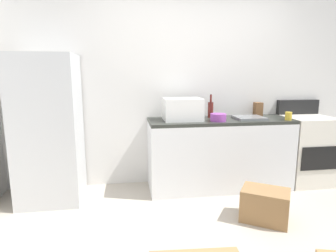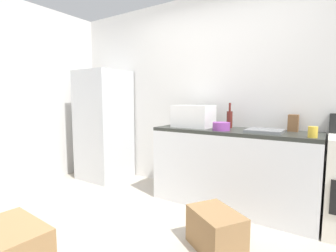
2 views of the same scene
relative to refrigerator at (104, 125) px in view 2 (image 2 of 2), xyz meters
The scene contains 12 objects.
ground_plane 2.26m from the refrigerator, 33.31° to the right, with size 6.00×6.00×0.00m, color #B2A899.
wall_back 1.85m from the refrigerator, 12.88° to the left, with size 5.00×0.10×2.60m, color silver.
wall_left 1.42m from the refrigerator, 121.33° to the right, with size 0.10×3.20×2.60m, color silver.
kitchen_counter 2.09m from the refrigerator, ahead, with size 1.80×0.60×0.90m.
refrigerator is the anchor object (origin of this frame).
microwave 1.57m from the refrigerator, ahead, with size 0.46×0.34×0.27m, color white.
sink_basin 2.41m from the refrigerator, ahead, with size 0.36×0.32×0.03m, color slate.
wine_bottle 1.98m from the refrigerator, ahead, with size 0.07×0.07×0.30m.
coffee_mug 2.86m from the refrigerator, ahead, with size 0.08×0.08×0.10m, color gold.
knife_block 2.66m from the refrigerator, ahead, with size 0.10×0.10×0.18m, color brown.
mixing_bowl 1.98m from the refrigerator, ahead, with size 0.19×0.19×0.09m, color purple.
cardboard_box_medium 2.49m from the refrigerator, 20.96° to the right, with size 0.45×0.32×0.33m, color olive.
Camera 2 is at (1.22, -1.55, 1.24)m, focal length 26.55 mm.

